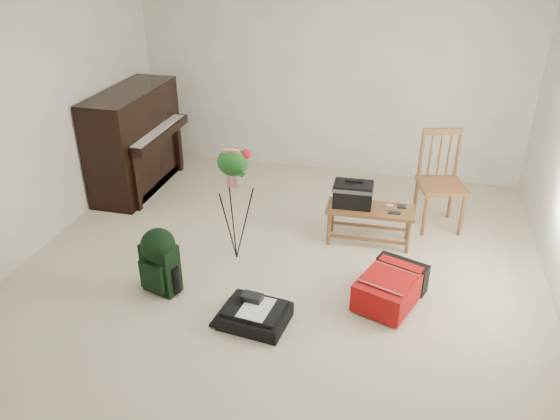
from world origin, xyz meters
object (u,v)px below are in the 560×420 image
(piano, at_px, (136,142))
(black_duffel, at_px, (255,314))
(bench, at_px, (359,199))
(flower_stand, at_px, (234,206))
(green_backpack, at_px, (159,258))
(red_suitcase, at_px, (391,284))
(dining_chair, at_px, (441,182))

(piano, height_order, black_duffel, piano)
(bench, bearing_deg, black_duffel, -114.75)
(black_duffel, distance_m, flower_stand, 1.15)
(bench, height_order, green_backpack, bench)
(bench, xyz_separation_m, black_duffel, (-0.65, -1.58, -0.40))
(black_duffel, xyz_separation_m, green_backpack, (-0.95, 0.23, 0.27))
(black_duffel, xyz_separation_m, flower_stand, (-0.47, 0.92, 0.51))
(red_suitcase, distance_m, green_backpack, 2.08)
(piano, bearing_deg, black_duffel, -45.50)
(dining_chair, bearing_deg, bench, -161.88)
(flower_stand, bearing_deg, black_duffel, -67.05)
(green_backpack, bearing_deg, black_duffel, 2.88)
(dining_chair, height_order, flower_stand, flower_stand)
(bench, distance_m, black_duffel, 1.75)
(piano, relative_size, red_suitcase, 1.88)
(bench, xyz_separation_m, green_backpack, (-1.61, -1.35, -0.14))
(dining_chair, distance_m, red_suitcase, 1.60)
(bench, relative_size, flower_stand, 0.75)
(piano, height_order, red_suitcase, piano)
(bench, distance_m, dining_chair, 0.99)
(bench, distance_m, flower_stand, 1.30)
(dining_chair, bearing_deg, black_duffel, -140.32)
(green_backpack, height_order, flower_stand, flower_stand)
(dining_chair, relative_size, green_backpack, 1.69)
(bench, xyz_separation_m, dining_chair, (0.83, 0.55, 0.04))
(bench, distance_m, red_suitcase, 1.10)
(red_suitcase, bearing_deg, black_duffel, -130.19)
(black_duffel, bearing_deg, green_backpack, 173.12)
(dining_chair, height_order, black_duffel, dining_chair)
(green_backpack, bearing_deg, flower_stand, 71.54)
(dining_chair, height_order, red_suitcase, dining_chair)
(dining_chair, distance_m, flower_stand, 2.29)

